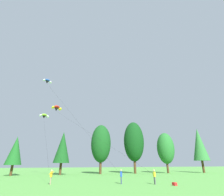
{
  "coord_description": "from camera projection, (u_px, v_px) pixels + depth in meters",
  "views": [
    {
      "loc": [
        -7.26,
        4.69,
        2.44
      ],
      "look_at": [
        -0.91,
        25.25,
        10.64
      ],
      "focal_mm": 27.5,
      "sensor_mm": 36.0,
      "label": 1
    }
  ],
  "objects": [
    {
      "name": "treeline_tree_e",
      "position": [
        101.0,
        143.0,
        43.74
      ],
      "size": [
        5.01,
        5.01,
        11.87
      ],
      "color": "#472D19",
      "rests_on": "ground_plane"
    },
    {
      "name": "treeline_tree_d",
      "position": [
        63.0,
        147.0,
        40.22
      ],
      "size": [
        3.7,
        3.7,
        9.55
      ],
      "color": "#472D19",
      "rests_on": "ground_plane"
    },
    {
      "name": "kite_flyer_mid",
      "position": [
        121.0,
        175.0,
        21.8
      ],
      "size": [
        0.36,
        0.6,
        1.69
      ],
      "color": "navy",
      "rests_on": "ground_plane"
    },
    {
      "name": "parafoil_kite_far_red_yellow",
      "position": [
        57.0,
        108.0,
        36.71
      ],
      "size": [
        14.0,
        17.09,
        12.94
      ],
      "color": "red"
    },
    {
      "name": "parafoil_kite_high_lime_white",
      "position": [
        44.0,
        116.0,
        42.73
      ],
      "size": [
        4.45,
        21.01,
        12.49
      ],
      "color": "#93D633"
    },
    {
      "name": "parafoil_kite_mid_blue_white",
      "position": [
        47.0,
        81.0,
        40.98
      ],
      "size": [
        13.03,
        18.14,
        20.18
      ],
      "color": "blue"
    },
    {
      "name": "picnic_cooler",
      "position": [
        175.0,
        184.0,
        19.97
      ],
      "size": [
        0.36,
        0.52,
        0.34
      ],
      "primitive_type": "cube",
      "rotation": [
        0.0,
        0.0,
        1.57
      ],
      "color": "red",
      "rests_on": "ground_plane"
    },
    {
      "name": "kite_flyer_far",
      "position": [
        154.0,
        176.0,
        21.4
      ],
      "size": [
        0.3,
        0.59,
        1.69
      ],
      "color": "#4C4C51",
      "rests_on": "ground_plane"
    },
    {
      "name": "treeline_tree_h",
      "position": [
        199.0,
        144.0,
        49.27
      ],
      "size": [
        4.25,
        4.25,
        12.05
      ],
      "color": "#472D19",
      "rests_on": "ground_plane"
    },
    {
      "name": "treeline_tree_g",
      "position": [
        166.0,
        148.0,
        47.0
      ],
      "size": [
        4.61,
        4.61,
        10.41
      ],
      "color": "#472D19",
      "rests_on": "ground_plane"
    },
    {
      "name": "kite_flyer_near",
      "position": [
        51.0,
        176.0,
        21.2
      ],
      "size": [
        0.6,
        0.63,
        1.69
      ],
      "color": "gray",
      "rests_on": "ground_plane"
    },
    {
      "name": "treeline_tree_c",
      "position": [
        15.0,
        150.0,
        37.14
      ],
      "size": [
        3.37,
        3.37,
        8.03
      ],
      "color": "#472D19",
      "rests_on": "ground_plane"
    },
    {
      "name": "treeline_tree_f",
      "position": [
        134.0,
        141.0,
        46.11
      ],
      "size": [
        5.34,
        5.34,
        13.11
      ],
      "color": "#472D19",
      "rests_on": "ground_plane"
    }
  ]
}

